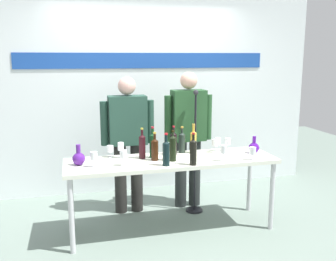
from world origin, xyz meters
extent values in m
plane|color=slate|center=(0.00, 0.00, 0.00)|extent=(10.00, 10.00, 0.00)
cube|color=white|center=(0.00, 1.39, 1.50)|extent=(4.73, 0.10, 3.00)
cube|color=#1B479E|center=(0.00, 1.33, 1.77)|extent=(3.31, 0.01, 0.20)
cube|color=silver|center=(0.00, 0.00, 0.75)|extent=(2.18, 0.62, 0.04)
cylinder|color=silver|center=(-1.03, -0.26, 0.37)|extent=(0.05, 0.05, 0.73)
cylinder|color=silver|center=(1.03, -0.26, 0.37)|extent=(0.05, 0.05, 0.73)
cylinder|color=silver|center=(-1.03, 0.26, 0.37)|extent=(0.05, 0.05, 0.73)
cylinder|color=silver|center=(1.03, 0.26, 0.37)|extent=(0.05, 0.05, 0.73)
sphere|color=#521E88|center=(-0.93, 0.02, 0.84)|extent=(0.12, 0.12, 0.12)
cylinder|color=#521E88|center=(-0.93, 0.02, 0.93)|extent=(0.04, 0.04, 0.09)
sphere|color=#4D148F|center=(0.94, 0.02, 0.83)|extent=(0.12, 0.12, 0.12)
cylinder|color=#4D148F|center=(0.94, 0.02, 0.92)|extent=(0.04, 0.04, 0.08)
cylinder|color=black|center=(-0.46, 0.59, 0.41)|extent=(0.14, 0.14, 0.82)
cylinder|color=black|center=(-0.27, 0.59, 0.41)|extent=(0.14, 0.14, 0.82)
cube|color=#224236|center=(-0.36, 0.59, 1.10)|extent=(0.43, 0.22, 0.56)
cylinder|color=#224236|center=(-0.63, 0.59, 1.07)|extent=(0.09, 0.09, 0.50)
cylinder|color=#224236|center=(-0.10, 0.59, 1.07)|extent=(0.09, 0.09, 0.50)
sphere|color=#D5A495|center=(-0.36, 0.59, 1.49)|extent=(0.20, 0.20, 0.20)
cylinder|color=#242828|center=(0.28, 0.59, 0.41)|extent=(0.14, 0.14, 0.83)
cylinder|color=#242828|center=(0.45, 0.59, 0.41)|extent=(0.14, 0.14, 0.83)
cube|color=#224A27|center=(0.36, 0.59, 1.13)|extent=(0.40, 0.22, 0.60)
cylinder|color=#224A27|center=(0.12, 0.59, 1.10)|extent=(0.09, 0.09, 0.54)
cylinder|color=#224A27|center=(0.61, 0.59, 1.10)|extent=(0.09, 0.09, 0.54)
sphere|color=#DDA791|center=(0.36, 0.59, 1.54)|extent=(0.20, 0.20, 0.20)
cylinder|color=gold|center=(0.30, 0.19, 0.89)|extent=(0.07, 0.07, 0.22)
cone|color=gold|center=(0.30, 0.19, 1.01)|extent=(0.07, 0.07, 0.03)
cylinder|color=gold|center=(0.30, 0.19, 1.04)|extent=(0.03, 0.03, 0.08)
cylinder|color=gold|center=(0.30, 0.19, 1.09)|extent=(0.03, 0.03, 0.02)
cylinder|color=black|center=(0.07, 0.17, 0.89)|extent=(0.07, 0.07, 0.22)
cone|color=black|center=(0.07, 0.17, 1.01)|extent=(0.07, 0.07, 0.03)
cylinder|color=black|center=(0.07, 0.17, 1.04)|extent=(0.02, 0.02, 0.08)
cylinder|color=#A81520|center=(0.07, 0.17, 1.08)|extent=(0.03, 0.03, 0.02)
cylinder|color=#113B1C|center=(-0.18, 0.11, 0.89)|extent=(0.07, 0.07, 0.24)
cone|color=#113B1C|center=(-0.18, 0.11, 1.02)|extent=(0.07, 0.07, 0.03)
cylinder|color=#113B1C|center=(-0.18, 0.11, 1.05)|extent=(0.03, 0.03, 0.08)
cylinder|color=#AD1927|center=(-0.18, 0.11, 1.10)|extent=(0.03, 0.03, 0.02)
cylinder|color=#212F27|center=(0.18, 0.23, 0.88)|extent=(0.07, 0.07, 0.20)
cone|color=#212F27|center=(0.18, 0.23, 0.99)|extent=(0.07, 0.07, 0.03)
cylinder|color=#212F27|center=(0.18, 0.23, 1.01)|extent=(0.03, 0.03, 0.07)
cylinder|color=gold|center=(0.18, 0.23, 1.06)|extent=(0.03, 0.03, 0.02)
cylinder|color=black|center=(-0.29, 0.10, 0.89)|extent=(0.07, 0.07, 0.23)
cone|color=black|center=(-0.29, 0.10, 1.02)|extent=(0.07, 0.07, 0.03)
cylinder|color=black|center=(-0.29, 0.10, 1.04)|extent=(0.02, 0.02, 0.08)
cylinder|color=gold|center=(-0.29, 0.10, 1.09)|extent=(0.03, 0.03, 0.02)
cylinder|color=black|center=(-0.11, -0.21, 0.88)|extent=(0.07, 0.07, 0.22)
cone|color=black|center=(-0.11, -0.21, 1.01)|extent=(0.07, 0.07, 0.03)
cylinder|color=black|center=(-0.11, -0.21, 1.04)|extent=(0.03, 0.03, 0.08)
cylinder|color=red|center=(-0.11, -0.21, 1.09)|extent=(0.03, 0.03, 0.02)
cylinder|color=black|center=(-0.01, -0.07, 0.89)|extent=(0.07, 0.07, 0.24)
cone|color=black|center=(-0.01, -0.07, 1.03)|extent=(0.07, 0.07, 0.03)
cylinder|color=black|center=(-0.01, -0.07, 1.04)|extent=(0.02, 0.02, 0.06)
cylinder|color=black|center=(-0.01, -0.07, 1.08)|extent=(0.03, 0.03, 0.02)
cylinder|color=black|center=(-0.18, 0.00, 0.88)|extent=(0.07, 0.07, 0.20)
cone|color=black|center=(-0.18, 0.00, 0.99)|extent=(0.07, 0.07, 0.03)
cylinder|color=black|center=(-0.18, 0.00, 1.01)|extent=(0.02, 0.02, 0.07)
cylinder|color=gold|center=(-0.18, 0.00, 1.06)|extent=(0.03, 0.03, 0.02)
cylinder|color=black|center=(0.15, -0.26, 0.89)|extent=(0.07, 0.07, 0.23)
cone|color=black|center=(0.15, -0.26, 1.02)|extent=(0.07, 0.07, 0.03)
cylinder|color=black|center=(0.15, -0.26, 1.04)|extent=(0.02, 0.02, 0.07)
cylinder|color=red|center=(0.15, -0.26, 1.09)|extent=(0.03, 0.03, 0.02)
cylinder|color=white|center=(-0.50, 0.18, 0.78)|extent=(0.06, 0.06, 0.00)
cylinder|color=white|center=(-0.50, 0.18, 0.82)|extent=(0.01, 0.01, 0.08)
cylinder|color=white|center=(-0.50, 0.18, 0.90)|extent=(0.06, 0.06, 0.09)
cylinder|color=white|center=(-0.51, -0.12, 0.78)|extent=(0.06, 0.06, 0.00)
cylinder|color=white|center=(-0.51, -0.12, 0.81)|extent=(0.01, 0.01, 0.08)
cylinder|color=white|center=(-0.51, -0.12, 0.89)|extent=(0.07, 0.07, 0.08)
cylinder|color=white|center=(-0.79, -0.09, 0.78)|extent=(0.06, 0.06, 0.00)
cylinder|color=white|center=(-0.79, -0.09, 0.81)|extent=(0.01, 0.01, 0.07)
cylinder|color=white|center=(-0.79, -0.09, 0.89)|extent=(0.07, 0.07, 0.07)
cylinder|color=white|center=(-0.61, 0.23, 0.78)|extent=(0.06, 0.06, 0.00)
cylinder|color=white|center=(-0.61, 0.23, 0.80)|extent=(0.01, 0.01, 0.06)
cylinder|color=white|center=(-0.61, 0.23, 0.87)|extent=(0.07, 0.07, 0.07)
cylinder|color=white|center=(0.70, 0.18, 0.78)|extent=(0.06, 0.06, 0.00)
cylinder|color=white|center=(0.70, 0.18, 0.81)|extent=(0.01, 0.01, 0.07)
cylinder|color=white|center=(0.70, 0.18, 0.88)|extent=(0.06, 0.06, 0.07)
cylinder|color=white|center=(0.79, -0.24, 0.78)|extent=(0.06, 0.06, 0.00)
cylinder|color=white|center=(0.79, -0.24, 0.81)|extent=(0.01, 0.01, 0.06)
cylinder|color=white|center=(0.79, -0.24, 0.87)|extent=(0.07, 0.07, 0.07)
cylinder|color=white|center=(0.59, 0.22, 0.78)|extent=(0.06, 0.06, 0.00)
cylinder|color=white|center=(0.59, 0.22, 0.81)|extent=(0.01, 0.01, 0.07)
cylinder|color=white|center=(0.59, 0.22, 0.88)|extent=(0.06, 0.06, 0.08)
cylinder|color=white|center=(0.49, -0.21, 0.78)|extent=(0.06, 0.06, 0.00)
cylinder|color=white|center=(0.49, -0.21, 0.82)|extent=(0.01, 0.01, 0.08)
cylinder|color=white|center=(0.49, -0.21, 0.90)|extent=(0.06, 0.06, 0.08)
cylinder|color=white|center=(0.53, 0.15, 0.78)|extent=(0.06, 0.06, 0.00)
cylinder|color=white|center=(0.53, 0.15, 0.81)|extent=(0.01, 0.01, 0.07)
cylinder|color=white|center=(0.53, 0.15, 0.89)|extent=(0.06, 0.06, 0.07)
cylinder|color=black|center=(0.39, 0.40, 0.01)|extent=(0.20, 0.20, 0.02)
cylinder|color=black|center=(0.39, 0.40, 0.69)|extent=(0.02, 0.02, 1.39)
sphere|color=#232328|center=(0.39, 0.40, 1.42)|extent=(0.06, 0.06, 0.06)
camera|label=1|loc=(-0.98, -3.65, 1.81)|focal=40.39mm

